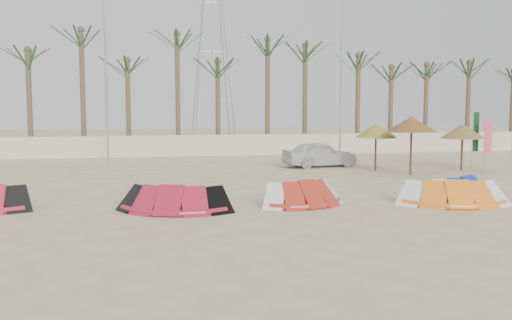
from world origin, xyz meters
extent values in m
plane|color=beige|center=(0.00, 0.00, 0.00)|extent=(120.00, 120.00, 0.00)
cube|color=beige|center=(0.00, 22.00, 0.65)|extent=(60.00, 0.30, 1.30)
cylinder|color=brown|center=(-4.00, 23.50, 3.25)|extent=(0.32, 0.32, 6.50)
ellipsoid|color=#194719|center=(-4.00, 23.50, 6.50)|extent=(4.00, 4.00, 2.40)
cylinder|color=brown|center=(6.00, 23.50, 3.25)|extent=(0.32, 0.32, 6.50)
ellipsoid|color=#194719|center=(6.00, 23.50, 6.50)|extent=(4.00, 4.00, 2.40)
cylinder|color=brown|center=(16.00, 23.50, 3.25)|extent=(0.32, 0.32, 6.50)
ellipsoid|color=#194719|center=(16.00, 23.50, 6.50)|extent=(4.00, 4.00, 2.40)
cylinder|color=#A5A8AD|center=(-6.00, 20.00, 5.50)|extent=(0.14, 0.14, 11.00)
cylinder|color=#A5A8AD|center=(8.00, 20.00, 5.50)|extent=(0.14, 0.14, 11.00)
cube|color=black|center=(-7.60, 5.07, 0.25)|extent=(0.92, 1.23, 0.40)
cylinder|color=#A81933|center=(-3.00, 3.63, 0.10)|extent=(3.07, 1.17, 0.20)
cube|color=black|center=(-4.43, 3.73, 0.25)|extent=(0.91, 1.23, 0.40)
cube|color=black|center=(-1.58, 3.73, 0.25)|extent=(0.91, 1.23, 0.40)
cylinder|color=#B52D1D|center=(1.20, 3.83, 0.10)|extent=(2.50, 0.95, 0.20)
cube|color=silver|center=(0.05, 3.93, 0.25)|extent=(0.90, 1.23, 0.40)
cube|color=silver|center=(2.35, 3.93, 0.25)|extent=(0.90, 1.23, 0.40)
cylinder|color=orange|center=(5.98, 3.05, 0.10)|extent=(3.15, 0.90, 0.20)
cube|color=white|center=(4.55, 3.15, 0.25)|extent=(0.83, 1.21, 0.40)
cube|color=white|center=(7.41, 3.15, 0.25)|extent=(0.83, 1.21, 0.40)
cylinder|color=#0A37B6|center=(6.80, 3.78, 0.10)|extent=(2.41, 1.30, 0.20)
cube|color=white|center=(5.63, 3.88, 0.25)|extent=(1.02, 1.25, 0.40)
cube|color=white|center=(7.96, 3.88, 0.25)|extent=(1.02, 1.25, 0.40)
cylinder|color=#4C331E|center=(7.17, 12.37, 1.11)|extent=(0.10, 0.10, 2.23)
cone|color=#A98F38|center=(7.17, 12.37, 1.98)|extent=(2.02, 2.02, 0.70)
cylinder|color=#4C331E|center=(8.17, 10.65, 1.30)|extent=(0.10, 0.10, 2.59)
cone|color=brown|center=(8.17, 10.65, 2.34)|extent=(2.29, 2.29, 0.70)
cylinder|color=#4C331E|center=(11.40, 11.74, 1.09)|extent=(0.10, 0.10, 2.18)
cone|color=olive|center=(11.40, 11.74, 1.93)|extent=(2.19, 2.19, 0.70)
cylinder|color=#A5A8AD|center=(12.47, 11.55, 1.32)|extent=(0.04, 0.04, 2.65)
cube|color=#FF4567|center=(12.69, 11.55, 1.64)|extent=(0.42, 0.07, 1.72)
cylinder|color=#A5A8AD|center=(12.14, 12.03, 1.51)|extent=(0.04, 0.04, 3.03)
cube|color=#0F3A19|center=(12.36, 12.03, 1.88)|extent=(0.40, 0.16, 1.97)
imported|color=silver|center=(5.01, 14.55, 0.66)|extent=(4.07, 2.15, 1.32)
camera|label=1|loc=(-3.78, -13.71, 3.33)|focal=40.00mm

